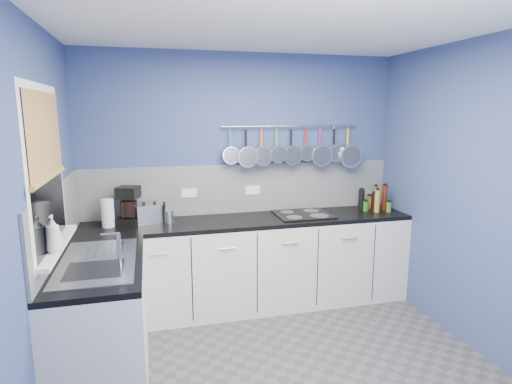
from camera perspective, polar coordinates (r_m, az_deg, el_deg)
name	(u,v)px	position (r m, az deg, el deg)	size (l,w,h in m)	color
floor	(288,377)	(3.42, 4.31, -23.64)	(3.20, 3.00, 0.02)	#47474C
ceiling	(293,17)	(2.88, 5.06, 22.53)	(3.20, 3.00, 0.02)	white
wall_back	(242,178)	(4.33, -1.86, 1.84)	(3.20, 0.02, 2.50)	navy
wall_front	(433,309)	(1.63, 22.83, -14.43)	(3.20, 0.02, 2.50)	navy
wall_left	(33,227)	(2.83, -27.96, -4.20)	(0.02, 3.00, 2.50)	navy
wall_right	(486,199)	(3.74, 28.67, -0.89)	(0.02, 3.00, 2.50)	navy
backsplash_back	(243,188)	(4.33, -1.79, 0.49)	(3.20, 0.02, 0.50)	#A0A2A6
backsplash_left	(58,219)	(3.42, -25.18, -3.30)	(0.02, 1.80, 0.50)	#A0A2A6
cabinet_run_back	(250,265)	(4.25, -0.87, -9.80)	(3.20, 0.60, 0.86)	silver
worktop_back	(249,221)	(4.11, -0.89, -3.91)	(3.20, 0.60, 0.04)	black
cabinet_run_left	(103,324)	(3.34, -20.06, -16.43)	(0.60, 1.20, 0.86)	silver
worktop_left	(98,264)	(3.16, -20.59, -9.14)	(0.60, 1.20, 0.04)	black
window_frame	(46,170)	(3.06, -26.54, 2.68)	(0.01, 1.00, 1.10)	white
window_glass	(47,170)	(3.06, -26.45, 2.69)	(0.01, 0.90, 1.00)	black
bamboo_blind	(45,135)	(3.04, -26.66, 6.90)	(0.01, 0.90, 0.55)	#B4823B
window_sill	(57,246)	(3.16, -25.31, -6.58)	(0.10, 0.98, 0.03)	white
sink_unit	(98,261)	(3.16, -20.62, -8.73)	(0.50, 0.95, 0.01)	silver
mixer_tap	(119,250)	(2.93, -18.01, -7.45)	(0.12, 0.08, 0.26)	silver
socket_left	(189,193)	(4.23, -9.04, -0.14)	(0.15, 0.01, 0.09)	white
socket_right	(253,190)	(4.34, -0.46, 0.26)	(0.15, 0.01, 0.09)	white
pot_rail	(291,126)	(4.36, 4.77, 8.87)	(0.02, 0.02, 1.45)	silver
soap_bottle_a	(53,234)	(2.94, -25.81, -5.13)	(0.09, 0.09, 0.24)	white
soap_bottle_b	(55,237)	(2.99, -25.59, -5.51)	(0.08, 0.08, 0.17)	white
paper_towel	(108,213)	(4.02, -19.43, -2.72)	(0.11, 0.11, 0.25)	white
coffee_maker	(129,206)	(4.05, -16.85, -1.78)	(0.20, 0.22, 0.35)	black
toaster	(150,213)	(4.07, -14.21, -2.80)	(0.28, 0.16, 0.18)	silver
canister	(169,217)	(4.01, -11.71, -3.30)	(0.09, 0.09, 0.12)	silver
hob	(303,214)	(4.28, 6.37, -3.04)	(0.54, 0.48, 0.01)	black
pan_0	(230,145)	(4.19, -3.49, 6.31)	(0.18, 0.08, 0.37)	silver
pan_1	(246,147)	(4.23, -1.37, 6.15)	(0.21, 0.11, 0.40)	silver
pan_2	(261,146)	(4.27, 0.72, 6.25)	(0.20, 0.10, 0.39)	silver
pan_3	(276,145)	(4.31, 2.77, 6.43)	(0.18, 0.11, 0.37)	silver
pan_4	(291,146)	(4.36, 4.78, 6.28)	(0.20, 0.09, 0.39)	silver
pan_5	(306,144)	(4.41, 6.74, 6.53)	(0.17, 0.09, 0.36)	silver
pan_6	(320,146)	(4.48, 8.64, 6.16)	(0.23, 0.10, 0.42)	silver
pan_7	(334,144)	(4.54, 10.51, 6.43)	(0.18, 0.09, 0.37)	silver
pan_8	(348,146)	(4.61, 12.29, 6.05)	(0.25, 0.12, 0.44)	silver
condiment_0	(375,197)	(4.73, 15.84, -0.66)	(0.05, 0.05, 0.23)	brown
condiment_1	(369,202)	(4.67, 15.08, -1.37)	(0.07, 0.07, 0.14)	brown
condiment_2	(361,200)	(4.62, 14.07, -0.99)	(0.07, 0.07, 0.21)	black
condiment_3	(384,198)	(4.63, 16.99, -0.77)	(0.06, 0.06, 0.26)	#4C190C
condiment_4	(374,202)	(4.61, 15.73, -1.28)	(0.06, 0.06, 0.18)	black
condiment_5	(366,206)	(4.56, 14.64, -1.87)	(0.06, 0.06, 0.10)	#265919
condiment_6	(389,207)	(4.58, 17.53, -1.96)	(0.05, 0.05, 0.10)	#3F721E
condiment_7	(377,201)	(4.52, 16.08, -1.20)	(0.05, 0.05, 0.23)	olive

